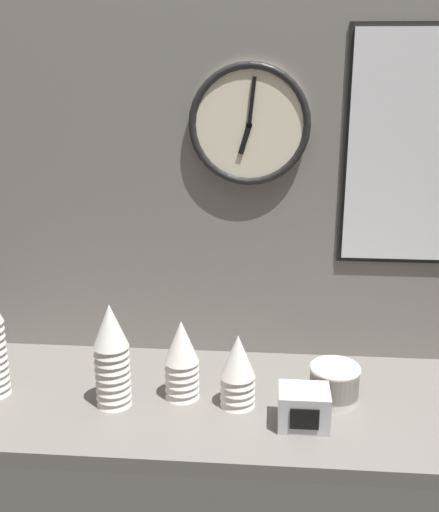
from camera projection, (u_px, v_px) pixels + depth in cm
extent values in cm
cube|color=slate|center=(218.00, 402.00, 163.65)|extent=(160.00, 56.00, 4.00)
cube|color=slate|center=(226.00, 172.00, 172.02)|extent=(160.00, 3.00, 105.00)
cone|color=white|center=(238.00, 385.00, 157.11)|extent=(8.72, 8.72, 10.99)
cone|color=white|center=(238.00, 378.00, 156.51)|extent=(8.72, 8.72, 10.99)
cone|color=white|center=(238.00, 370.00, 155.91)|extent=(8.72, 8.72, 10.99)
cone|color=white|center=(238.00, 363.00, 155.31)|extent=(8.72, 8.72, 10.99)
cone|color=white|center=(238.00, 356.00, 154.70)|extent=(8.72, 8.72, 10.99)
cone|color=white|center=(182.00, 377.00, 160.87)|extent=(8.72, 8.72, 10.99)
cone|color=white|center=(182.00, 370.00, 160.27)|extent=(8.72, 8.72, 10.99)
cone|color=white|center=(182.00, 363.00, 159.66)|extent=(8.72, 8.72, 10.99)
cone|color=white|center=(182.00, 356.00, 159.06)|extent=(8.72, 8.72, 10.99)
cone|color=white|center=(182.00, 349.00, 158.46)|extent=(8.72, 8.72, 10.99)
cone|color=white|center=(181.00, 341.00, 157.86)|extent=(8.72, 8.72, 10.99)
cone|color=white|center=(113.00, 384.00, 157.45)|extent=(8.72, 8.72, 10.99)
cone|color=white|center=(113.00, 377.00, 156.85)|extent=(8.72, 8.72, 10.99)
cone|color=white|center=(113.00, 370.00, 156.25)|extent=(8.72, 8.72, 10.99)
cone|color=white|center=(112.00, 363.00, 155.65)|extent=(8.72, 8.72, 10.99)
cone|color=white|center=(112.00, 355.00, 155.05)|extent=(8.72, 8.72, 10.99)
cone|color=white|center=(111.00, 348.00, 154.45)|extent=(8.72, 8.72, 10.99)
cone|color=white|center=(111.00, 341.00, 153.84)|extent=(8.72, 8.72, 10.99)
cone|color=white|center=(110.00, 333.00, 153.24)|extent=(8.72, 8.72, 10.99)
cone|color=white|center=(110.00, 326.00, 152.64)|extent=(8.72, 8.72, 10.99)
cylinder|color=beige|center=(334.00, 392.00, 160.34)|extent=(12.17, 12.17, 4.32)
cylinder|color=beige|center=(334.00, 386.00, 159.81)|extent=(12.17, 12.17, 4.32)
cylinder|color=beige|center=(334.00, 380.00, 159.28)|extent=(12.17, 12.17, 4.32)
cylinder|color=beige|center=(335.00, 373.00, 158.75)|extent=(12.17, 12.17, 4.32)
torus|color=white|center=(335.00, 368.00, 158.28)|extent=(12.75, 12.75, 1.55)
cylinder|color=beige|center=(250.00, 124.00, 165.08)|extent=(30.80, 1.80, 30.80)
torus|color=black|center=(249.00, 125.00, 164.31)|extent=(31.54, 1.98, 31.54)
cube|color=black|center=(245.00, 139.00, 165.07)|extent=(3.49, 0.60, 7.78)
cube|color=black|center=(252.00, 101.00, 161.96)|extent=(2.14, 0.60, 12.05)
cylinder|color=black|center=(249.00, 125.00, 163.85)|extent=(1.54, 0.60, 1.54)
cube|color=black|center=(423.00, 149.00, 164.03)|extent=(40.39, 0.60, 61.46)
cube|color=white|center=(423.00, 149.00, 163.63)|extent=(37.99, 1.20, 59.06)
cube|color=#B7B7BC|center=(304.00, 407.00, 149.08)|extent=(11.90, 9.81, 9.01)
cube|color=black|center=(305.00, 419.00, 144.24)|extent=(6.54, 0.40, 5.05)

